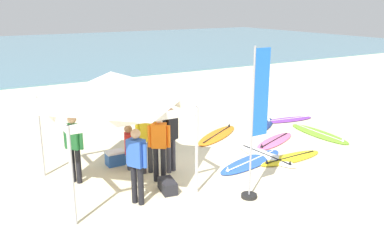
% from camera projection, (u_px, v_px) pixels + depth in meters
% --- Properties ---
extents(ground_plane, '(80.00, 80.00, 0.00)m').
position_uv_depth(ground_plane, '(211.00, 168.00, 11.09)').
color(ground_plane, beige).
extents(sea, '(80.00, 36.00, 0.10)m').
position_uv_depth(sea, '(15.00, 51.00, 37.44)').
color(sea, '#568499').
rests_on(sea, ground).
extents(canopy_tent, '(2.94, 2.94, 2.75)m').
position_uv_depth(canopy_tent, '(112.00, 87.00, 9.50)').
color(canopy_tent, '#B7B7BC').
rests_on(canopy_tent, ground).
extents(surfboard_blue, '(2.61, 1.32, 0.19)m').
position_uv_depth(surfboard_blue, '(251.00, 162.00, 11.45)').
color(surfboard_blue, blue).
rests_on(surfboard_blue, ground).
extents(surfboard_orange, '(2.41, 1.80, 0.19)m').
position_uv_depth(surfboard_orange, '(217.00, 135.00, 13.74)').
color(surfboard_orange, orange).
rests_on(surfboard_orange, ground).
extents(surfboard_pink, '(2.17, 1.32, 0.19)m').
position_uv_depth(surfboard_pink, '(274.00, 141.00, 13.14)').
color(surfboard_pink, pink).
rests_on(surfboard_pink, ground).
extents(surfboard_lime, '(0.80, 2.52, 0.19)m').
position_uv_depth(surfboard_lime, '(319.00, 134.00, 13.88)').
color(surfboard_lime, '#7AD12D').
rests_on(surfboard_lime, ground).
extents(surfboard_navy, '(1.82, 1.58, 0.19)m').
position_uv_depth(surfboard_navy, '(264.00, 125.00, 14.88)').
color(surfboard_navy, navy).
rests_on(surfboard_navy, ground).
extents(surfboard_white, '(0.75, 2.27, 0.19)m').
position_uv_depth(surfboard_white, '(266.00, 156.00, 11.89)').
color(surfboard_white, white).
rests_on(surfboard_white, ground).
extents(surfboard_yellow, '(2.17, 0.62, 0.19)m').
position_uv_depth(surfboard_yellow, '(290.00, 158.00, 11.71)').
color(surfboard_yellow, yellow).
rests_on(surfboard_yellow, ground).
extents(surfboard_purple, '(2.11, 0.87, 0.19)m').
position_uv_depth(surfboard_purple, '(288.00, 120.00, 15.54)').
color(surfboard_purple, purple).
rests_on(surfboard_purple, ground).
extents(person_orange, '(0.47, 0.38, 1.71)m').
position_uv_depth(person_orange, '(159.00, 143.00, 10.03)').
color(person_orange, black).
rests_on(person_orange, ground).
extents(person_green, '(0.39, 0.47, 1.71)m').
position_uv_depth(person_green, '(74.00, 144.00, 9.96)').
color(person_green, black).
rests_on(person_green, ground).
extents(person_blue, '(0.36, 0.50, 1.71)m').
position_uv_depth(person_blue, '(137.00, 161.00, 8.89)').
color(person_blue, black).
rests_on(person_blue, ground).
extents(person_black, '(0.52, 0.34, 1.71)m').
position_uv_depth(person_black, '(171.00, 135.00, 10.61)').
color(person_black, '#383842').
rests_on(person_black, ground).
extents(person_yellow, '(0.54, 0.28, 1.71)m').
position_uv_depth(person_yellow, '(146.00, 136.00, 10.53)').
color(person_yellow, '#2D2D33').
rests_on(person_yellow, ground).
extents(person_red, '(0.33, 0.52, 1.20)m').
position_uv_depth(person_red, '(129.00, 145.00, 10.89)').
color(person_red, '#383842').
rests_on(person_red, ground).
extents(banner_flag, '(0.60, 0.36, 3.40)m').
position_uv_depth(banner_flag, '(256.00, 130.00, 9.05)').
color(banner_flag, '#99999E').
rests_on(banner_flag, ground).
extents(gear_bag_near_tent, '(0.42, 0.65, 0.28)m').
position_uv_depth(gear_bag_near_tent, '(168.00, 186.00, 9.69)').
color(gear_bag_near_tent, '#232328').
rests_on(gear_bag_near_tent, ground).
extents(cooler_box, '(0.50, 0.36, 0.39)m').
position_uv_depth(cooler_box, '(115.00, 158.00, 11.27)').
color(cooler_box, '#2D60B7').
rests_on(cooler_box, ground).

